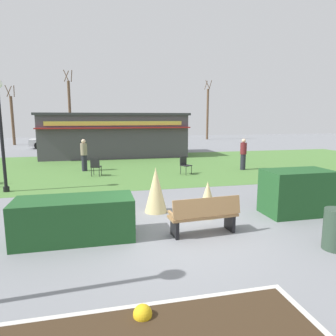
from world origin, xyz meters
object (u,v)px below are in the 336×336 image
parked_car_west_slot (54,141)px  tree_left_bg (12,119)px  parked_car_center_slot (113,140)px  tree_right_bg (208,113)px  person_standing (84,155)px  trash_bin (336,229)px  lamppost_mid (0,122)px  park_bench (204,215)px  person_strolling (243,154)px  tree_center_bg (70,112)px  cafe_chair_west (96,165)px  food_kiosk (114,134)px  cafe_chair_center (185,164)px

parked_car_west_slot → tree_left_bg: 6.47m
parked_car_center_slot → tree_right_bg: bearing=31.0°
person_standing → trash_bin: bearing=34.4°
lamppost_mid → parked_car_west_slot: size_ratio=1.00×
park_bench → person_strolling: 9.82m
person_standing → parked_car_center_slot: size_ratio=0.40×
lamppost_mid → tree_left_bg: 22.39m
tree_right_bg → tree_center_bg: tree_center_bg is taller
cafe_chair_west → parked_car_center_slot: bearing=84.1°
cafe_chair_west → parked_car_west_slot: size_ratio=0.21×
park_bench → food_kiosk: food_kiosk is taller
food_kiosk → parked_car_west_slot: food_kiosk is taller
park_bench → tree_center_bg: size_ratio=0.23×
parked_car_center_slot → tree_left_bg: tree_left_bg is taller
park_bench → trash_bin: bearing=-30.3°
trash_bin → cafe_chair_west: size_ratio=1.00×
food_kiosk → tree_center_bg: 11.06m
person_standing → parked_car_center_slot: (2.15, 13.53, -0.22)m
trash_bin → person_strolling: bearing=74.2°
cafe_chair_center → cafe_chair_west: bearing=174.1°
lamppost_mid → trash_bin: lamppost_mid is taller
person_strolling → tree_right_bg: (6.28, 22.57, 2.50)m
person_strolling → parked_car_west_slot: person_strolling is taller
cafe_chair_center → parked_car_west_slot: 17.62m
food_kiosk → parked_car_west_slot: bearing=126.5°
person_strolling → tree_center_bg: tree_center_bg is taller
lamppost_mid → trash_bin: (8.37, -7.22, -2.20)m
trash_bin → park_bench: bearing=149.7°
tree_center_bg → cafe_chair_west: bearing=-82.1°
person_strolling → tree_right_bg: 23.56m
person_strolling → tree_center_bg: (-10.32, 18.23, 2.54)m
trash_bin → person_strolling: size_ratio=0.53×
trash_bin → tree_left_bg: 32.04m
park_bench → parked_car_center_slot: parked_car_center_slot is taller
parked_car_center_slot → cafe_chair_center: bearing=-79.9°
park_bench → parked_car_west_slot: (-6.41, 23.38, 0.16)m
cafe_chair_west → parked_car_west_slot: 15.64m
lamppost_mid → trash_bin: bearing=-40.8°
person_strolling → lamppost_mid: bearing=59.5°
parked_car_west_slot → tree_center_bg: 4.39m
cafe_chair_center → parked_car_center_slot: size_ratio=0.21×
lamppost_mid → food_kiosk: bearing=66.1°
person_standing → tree_left_bg: (-7.70, 17.77, 1.78)m
trash_bin → food_kiosk: 18.20m
food_kiosk → person_strolling: bearing=-51.4°
lamppost_mid → tree_left_bg: bearing=102.8°
cafe_chair_west → cafe_chair_center: (4.34, -0.45, 0.00)m
parked_car_center_slot → cafe_chair_west: bearing=-95.9°
parked_car_west_slot → tree_left_bg: tree_left_bg is taller
cafe_chair_west → trash_bin: bearing=-62.5°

